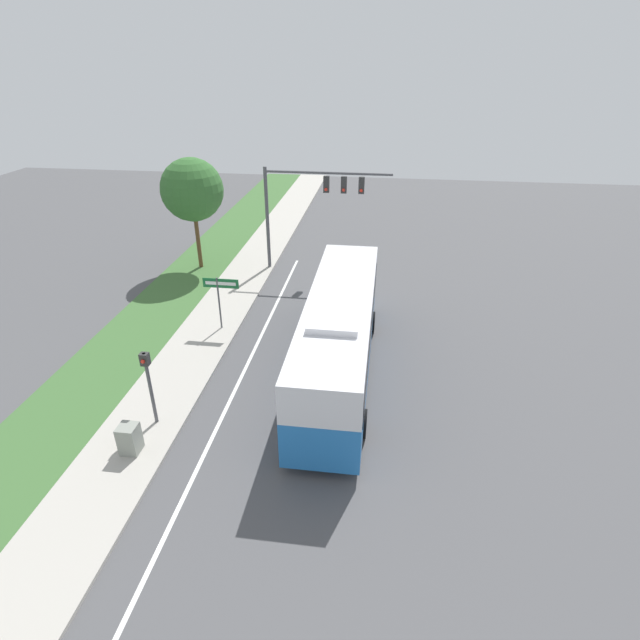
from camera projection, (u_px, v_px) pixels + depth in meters
name	position (u px, v px, depth m)	size (l,w,h in m)	color
ground_plane	(323.00, 414.00, 18.21)	(80.00, 80.00, 0.00)	#4C4C4F
sidewalk	(161.00, 399.00, 18.92)	(2.80, 80.00, 0.12)	#ADA89E
grass_verge	(82.00, 392.00, 19.30)	(3.60, 80.00, 0.10)	#3D6633
lane_divider_near	(228.00, 406.00, 18.64)	(0.14, 30.00, 0.01)	silver
bus	(339.00, 331.00, 19.61)	(2.65, 11.86, 3.66)	#236BB7
signal_gantry	(311.00, 196.00, 28.21)	(7.23, 0.41, 6.08)	#4C4C51
pedestrian_signal	(148.00, 377.00, 16.76)	(0.28, 0.34, 2.95)	#4C4C51
street_sign	(220.00, 292.00, 22.85)	(1.68, 0.08, 2.70)	#4C4C51
utility_cabinet	(130.00, 439.00, 16.12)	(0.61, 0.61, 1.01)	gray
roadside_tree	(192.00, 190.00, 28.39)	(3.57, 3.57, 6.48)	brown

